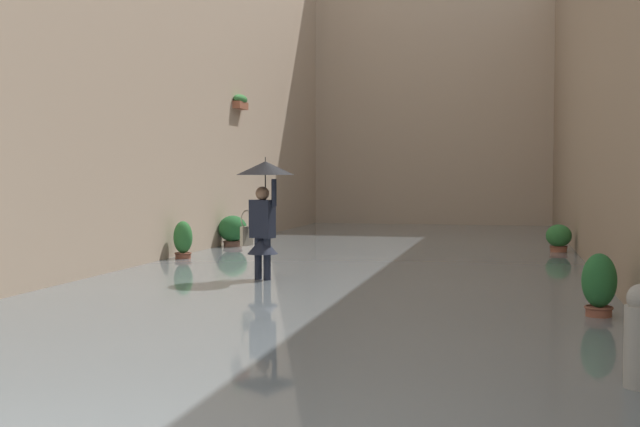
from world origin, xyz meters
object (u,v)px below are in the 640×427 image
(potted_plant_near_right, at_px, (183,242))
(potted_plant_far_right, at_px, (233,231))
(potted_plant_mid_left, at_px, (559,239))
(person_wading, at_px, (264,200))
(potted_plant_far_left, at_px, (599,288))

(potted_plant_near_right, distance_m, potted_plant_far_right, 3.00)
(potted_plant_mid_left, bearing_deg, potted_plant_near_right, 23.11)
(potted_plant_mid_left, bearing_deg, person_wading, 51.14)
(potted_plant_near_right, bearing_deg, potted_plant_far_right, -90.61)
(potted_plant_near_right, bearing_deg, person_wading, 131.87)
(person_wading, height_order, potted_plant_mid_left, person_wading)
(person_wading, relative_size, potted_plant_far_right, 2.42)
(person_wading, xyz_separation_m, potted_plant_far_right, (2.60, -5.93, -0.95))
(potted_plant_near_right, xyz_separation_m, potted_plant_far_left, (-7.56, 5.33, 0.01))
(potted_plant_far_right, distance_m, potted_plant_mid_left, 7.57)
(potted_plant_near_right, relative_size, potted_plant_far_right, 1.03)
(potted_plant_near_right, height_order, potted_plant_far_left, potted_plant_near_right)
(potted_plant_near_right, bearing_deg, potted_plant_mid_left, -156.89)
(potted_plant_far_right, height_order, potted_plant_mid_left, potted_plant_far_right)
(potted_plant_far_right, relative_size, potted_plant_mid_left, 1.17)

